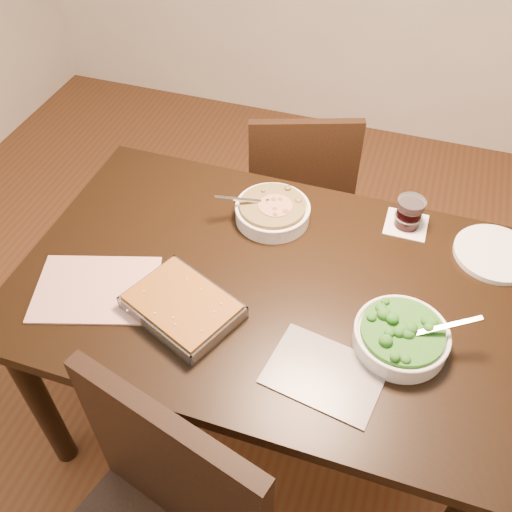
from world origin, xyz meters
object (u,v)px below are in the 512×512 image
chair_far (299,187)px  baking_dish (183,307)px  stew_bowl (273,211)px  dinner_plate (495,254)px  broccoli_bowl (401,336)px  table (267,303)px  wine_tumbler (409,212)px

chair_far → baking_dish: bearing=65.5°
stew_bowl → dinner_plate: stew_bowl is taller
chair_far → dinner_plate: bearing=128.3°
stew_bowl → broccoli_bowl: broccoli_bowl is taller
broccoli_bowl → chair_far: (-0.48, 0.84, -0.30)m
broccoli_bowl → chair_far: 1.02m
baking_dish → chair_far: chair_far is taller
broccoli_bowl → baking_dish: (-0.56, -0.08, -0.01)m
table → chair_far: (-0.10, 0.75, -0.17)m
table → dinner_plate: dinner_plate is taller
stew_bowl → baking_dish: (-0.12, -0.43, -0.01)m
table → chair_far: size_ratio=1.62×
wine_tumbler → chair_far: (-0.43, 0.39, -0.32)m
broccoli_bowl → table: bearing=166.0°
broccoli_bowl → baking_dish: size_ratio=0.77×
stew_bowl → table: bearing=-75.8°
baking_dish → wine_tumbler: 0.74m
broccoli_bowl → wine_tumbler: wine_tumbler is taller
broccoli_bowl → chair_far: bearing=119.7°
table → dinner_plate: size_ratio=5.93×
broccoli_bowl → dinner_plate: size_ratio=1.12×
wine_tumbler → dinner_plate: 0.27m
wine_tumbler → dinner_plate: wine_tumbler is taller
dinner_plate → chair_far: size_ratio=0.27×
stew_bowl → chair_far: size_ratio=0.28×
stew_bowl → broccoli_bowl: bearing=-38.0°
dinner_plate → chair_far: (-0.70, 0.44, -0.28)m
stew_bowl → wine_tumbler: wine_tumbler is taller
stew_bowl → dinner_plate: bearing=4.4°
stew_bowl → wine_tumbler: (0.40, 0.10, 0.02)m
stew_bowl → dinner_plate: (0.66, 0.05, -0.02)m
dinner_plate → baking_dish: bearing=-148.3°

